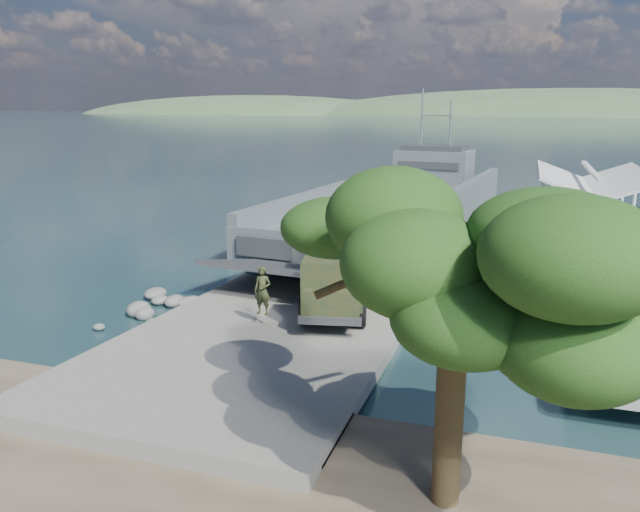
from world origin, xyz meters
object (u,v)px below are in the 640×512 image
at_px(military_truck, 339,263).
at_px(soldier, 263,300).
at_px(landing_craft, 396,215).
at_px(pier, 587,231).
at_px(overhang_tree, 434,262).

distance_m(military_truck, soldier, 4.14).
height_order(landing_craft, soldier, landing_craft).
distance_m(pier, overhang_tree, 28.41).
distance_m(pier, military_truck, 19.03).
distance_m(pier, soldier, 23.05).
height_order(landing_craft, military_truck, landing_craft).
height_order(military_truck, overhang_tree, overhang_tree).
xyz_separation_m(pier, military_truck, (-11.29, -15.30, 0.73)).
bearing_deg(landing_craft, military_truck, -79.44).
bearing_deg(overhang_tree, pier, 78.67).
height_order(pier, overhang_tree, overhang_tree).
xyz_separation_m(pier, overhang_tree, (-5.52, -27.55, 4.21)).
relative_size(pier, overhang_tree, 5.51).
bearing_deg(military_truck, overhang_tree, -76.82).
bearing_deg(overhang_tree, landing_craft, 102.64).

